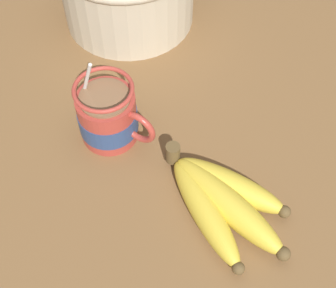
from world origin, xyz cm
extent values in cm
cube|color=brown|center=(0.00, 0.00, 1.40)|extent=(98.73, 98.73, 2.81)
cylinder|color=#B23D33|center=(-7.55, -0.08, 6.73)|extent=(8.19, 8.19, 7.84)
cylinder|color=navy|center=(-7.55, -0.08, 6.19)|extent=(8.39, 8.39, 3.39)
torus|color=#B23D33|center=(-2.52, -0.08, 7.65)|extent=(5.55, 0.90, 5.55)
cylinder|color=#846042|center=(-7.55, -0.08, 10.75)|extent=(6.99, 6.99, 0.40)
torus|color=#B23D33|center=(-7.55, -0.08, 12.48)|extent=(8.19, 8.19, 0.60)
cylinder|color=silver|center=(-10.98, -0.08, 10.26)|extent=(4.48, 0.50, 12.08)
ellipsoid|color=silver|center=(-8.98, -0.08, 4.31)|extent=(3.00, 2.00, 0.80)
cylinder|color=brown|center=(3.01, 0.10, 5.61)|extent=(2.00, 2.00, 3.00)
ellipsoid|color=gold|center=(10.69, -5.04, 4.58)|extent=(15.68, 12.11, 3.55)
sphere|color=brown|center=(17.55, -9.62, 4.58)|extent=(1.60, 1.60, 1.60)
ellipsoid|color=gold|center=(12.69, -2.78, 4.81)|extent=(18.59, 9.03, 4.01)
sphere|color=brown|center=(21.42, -5.37, 4.81)|extent=(1.81, 1.81, 1.81)
ellipsoid|color=gold|center=(11.70, 0.20, 4.64)|extent=(15.42, 3.86, 3.68)
sphere|color=brown|center=(19.39, 0.29, 4.64)|extent=(1.65, 1.65, 1.65)
camera|label=1|loc=(20.37, -30.71, 58.02)|focal=50.00mm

